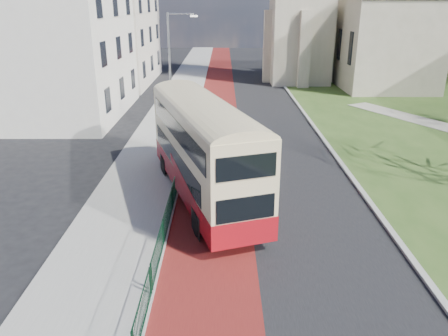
{
  "coord_description": "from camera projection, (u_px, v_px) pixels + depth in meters",
  "views": [
    {
      "loc": [
        -0.67,
        -13.64,
        8.69
      ],
      "look_at": [
        -0.65,
        4.05,
        2.0
      ],
      "focal_mm": 35.0,
      "sensor_mm": 36.0,
      "label": 1
    }
  ],
  "objects": [
    {
      "name": "street_block_far",
      "position": [
        106.0,
        31.0,
        49.33
      ],
      "size": [
        10.3,
        16.3,
        11.5
      ],
      "color": "beige",
      "rests_on": "ground"
    },
    {
      "name": "bus",
      "position": [
        203.0,
        146.0,
        19.8
      ],
      "size": [
        5.8,
        11.2,
        4.58
      ],
      "rotation": [
        0.0,
        0.0,
        0.31
      ],
      "color": "maroon",
      "rests_on": "ground"
    },
    {
      "name": "kerb_west",
      "position": [
        194.0,
        120.0,
        34.52
      ],
      "size": [
        0.25,
        120.0,
        0.13
      ],
      "primitive_type": "cube",
      "color": "#999993",
      "rests_on": "ground"
    },
    {
      "name": "streetlamp",
      "position": [
        172.0,
        65.0,
        31.04
      ],
      "size": [
        2.13,
        0.18,
        8.0
      ],
      "color": "gray",
      "rests_on": "pavement_west"
    },
    {
      "name": "pedestrian_railing",
      "position": [
        172.0,
        199.0,
        19.38
      ],
      "size": [
        0.07,
        24.0,
        1.12
      ],
      "color": "#0B321D",
      "rests_on": "ground"
    },
    {
      "name": "pavement_west",
      "position": [
        169.0,
        120.0,
        34.52
      ],
      "size": [
        4.0,
        120.0,
        0.12
      ],
      "primitive_type": "cube",
      "color": "gray",
      "rests_on": "ground"
    },
    {
      "name": "bus_lane",
      "position": [
        217.0,
        120.0,
        34.54
      ],
      "size": [
        3.4,
        120.0,
        0.01
      ],
      "primitive_type": "cube",
      "color": "#591414",
      "rests_on": "ground"
    },
    {
      "name": "ground",
      "position": [
        242.0,
        259.0,
        15.84
      ],
      "size": [
        160.0,
        160.0,
        0.0
      ],
      "primitive_type": "plane",
      "color": "black",
      "rests_on": "ground"
    },
    {
      "name": "road_carriageway",
      "position": [
        251.0,
        120.0,
        34.54
      ],
      "size": [
        9.0,
        120.0,
        0.01
      ],
      "primitive_type": "cube",
      "color": "black",
      "rests_on": "ground"
    },
    {
      "name": "street_block_near",
      "position": [
        53.0,
        33.0,
        34.09
      ],
      "size": [
        10.3,
        14.3,
        13.0
      ],
      "color": "silver",
      "rests_on": "ground"
    },
    {
      "name": "kerb_east",
      "position": [
        305.0,
        114.0,
        36.4
      ],
      "size": [
        0.25,
        80.0,
        0.13
      ],
      "primitive_type": "cube",
      "color": "#999993",
      "rests_on": "ground"
    }
  ]
}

